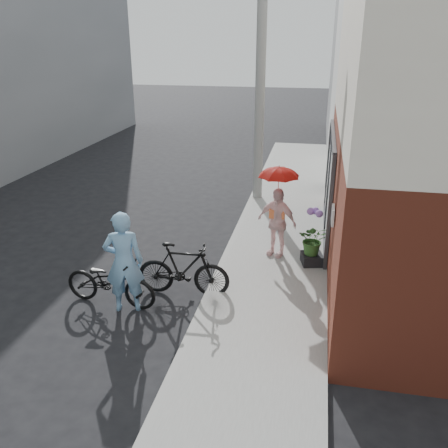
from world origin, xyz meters
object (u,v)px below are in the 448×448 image
(utility_pole, at_px, (260,83))
(officer, at_px, (124,262))
(bike_right, at_px, (183,269))
(bike_left, at_px, (110,281))
(planter, at_px, (312,259))
(kimono_woman, at_px, (277,222))

(utility_pole, relative_size, officer, 3.63)
(bike_right, bearing_deg, bike_left, 113.81)
(utility_pole, height_order, planter, utility_pole)
(planter, bearing_deg, utility_pole, 112.27)
(officer, relative_size, bike_right, 1.07)
(utility_pole, xyz_separation_m, bike_left, (-1.90, -6.53, -3.02))
(bike_left, xyz_separation_m, kimono_woman, (2.85, 2.53, 0.43))
(bike_left, xyz_separation_m, planter, (3.67, 2.21, -0.24))
(utility_pole, height_order, kimono_woman, utility_pole)
(utility_pole, bearing_deg, planter, -67.73)
(officer, distance_m, kimono_woman, 3.63)
(utility_pole, relative_size, kimono_woman, 4.45)
(utility_pole, distance_m, officer, 7.28)
(kimono_woman, bearing_deg, officer, -110.97)
(utility_pole, bearing_deg, bike_left, -106.20)
(utility_pole, xyz_separation_m, bike_right, (-0.66, -5.92, -2.96))
(utility_pole, height_order, bike_left, utility_pole)
(kimono_woman, distance_m, planter, 1.11)
(bike_left, bearing_deg, kimono_woman, -42.61)
(bike_right, distance_m, planter, 2.92)
(bike_right, relative_size, kimono_woman, 1.15)
(officer, xyz_separation_m, bike_right, (0.88, 0.72, -0.42))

